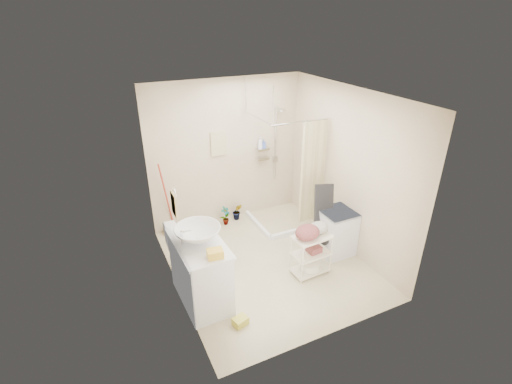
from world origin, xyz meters
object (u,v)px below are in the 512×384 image
(vanity, at_px, (201,271))
(toilet, at_px, (193,245))
(laundry_rack, at_px, (311,251))
(washing_machine, at_px, (336,232))

(vanity, height_order, toilet, vanity)
(toilet, height_order, laundry_rack, toilet)
(toilet, distance_m, washing_machine, 2.26)
(washing_machine, bearing_deg, toilet, 164.61)
(vanity, distance_m, toilet, 0.75)
(vanity, xyz_separation_m, washing_machine, (2.30, 0.15, -0.09))
(toilet, xyz_separation_m, laundry_rack, (1.52, -0.88, -0.01))
(washing_machine, bearing_deg, laundry_rack, -156.50)
(toilet, bearing_deg, laundry_rack, -117.39)
(toilet, xyz_separation_m, washing_machine, (2.18, -0.59, -0.02))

